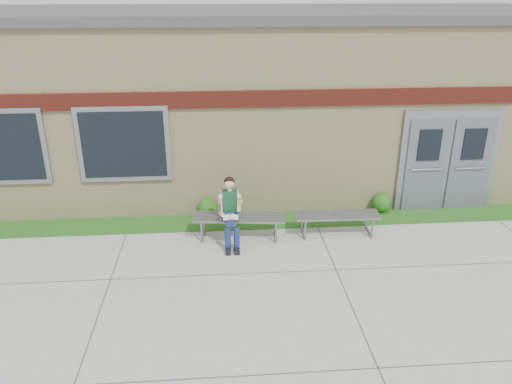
{
  "coord_description": "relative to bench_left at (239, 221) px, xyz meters",
  "views": [
    {
      "loc": [
        -1.05,
        -7.11,
        4.78
      ],
      "look_at": [
        -0.36,
        1.7,
        1.07
      ],
      "focal_mm": 35.0,
      "sensor_mm": 36.0,
      "label": 1
    }
  ],
  "objects": [
    {
      "name": "shrub_mid",
      "position": [
        -0.65,
        0.97,
        -0.13
      ],
      "size": [
        0.44,
        0.44,
        0.44
      ],
      "primitive_type": "sphere",
      "color": "#124612",
      "rests_on": "grass_strip"
    },
    {
      "name": "grass_strip",
      "position": [
        0.68,
        0.72,
        -0.36
      ],
      "size": [
        16.0,
        0.8,
        0.02
      ],
      "primitive_type": "cube",
      "color": "#124612",
      "rests_on": "ground"
    },
    {
      "name": "bench_right",
      "position": [
        2.0,
        -0.0,
        -0.03
      ],
      "size": [
        1.72,
        0.51,
        0.44
      ],
      "rotation": [
        0.0,
        0.0,
        -0.02
      ],
      "color": "slate",
      "rests_on": "ground"
    },
    {
      "name": "school_building",
      "position": [
        0.68,
        4.11,
        1.73
      ],
      "size": [
        16.2,
        6.22,
        4.2
      ],
      "color": "beige",
      "rests_on": "ground"
    },
    {
      "name": "ground",
      "position": [
        0.68,
        -1.88,
        -0.37
      ],
      "size": [
        80.0,
        80.0,
        0.0
      ],
      "primitive_type": "plane",
      "color": "#9E9E99",
      "rests_on": "ground"
    },
    {
      "name": "shrub_east",
      "position": [
        3.24,
        0.97,
        -0.13
      ],
      "size": [
        0.44,
        0.44,
        0.44
      ],
      "primitive_type": "sphere",
      "color": "#124612",
      "rests_on": "grass_strip"
    },
    {
      "name": "girl",
      "position": [
        -0.18,
        -0.2,
        0.35
      ],
      "size": [
        0.47,
        0.78,
        1.35
      ],
      "rotation": [
        0.0,
        0.0,
        0.01
      ],
      "color": "navy",
      "rests_on": "ground"
    },
    {
      "name": "bench_left",
      "position": [
        0.0,
        0.0,
        0.0
      ],
      "size": [
        1.88,
        0.68,
        0.48
      ],
      "rotation": [
        0.0,
        0.0,
        -0.1
      ],
      "color": "slate",
      "rests_on": "ground"
    }
  ]
}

